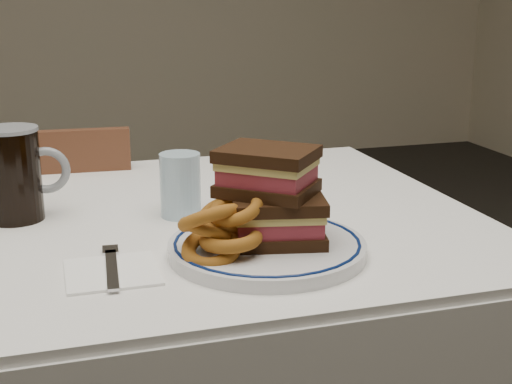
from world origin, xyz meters
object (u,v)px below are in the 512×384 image
object	(u,v)px
reuben_sandwich	(273,195)
beer_mug	(15,173)
main_plate	(267,247)
chair_far	(52,281)

from	to	relation	value
reuben_sandwich	beer_mug	size ratio (longest dim) A/B	1.09
main_plate	reuben_sandwich	xyz separation A→B (m)	(0.01, 0.01, 0.08)
chair_far	reuben_sandwich	xyz separation A→B (m)	(0.33, -0.70, 0.38)
reuben_sandwich	beer_mug	distance (m)	0.46
beer_mug	chair_far	bearing A→B (deg)	84.53
chair_far	main_plate	size ratio (longest dim) A/B	2.87
chair_far	main_plate	world-z (taller)	chair_far
beer_mug	main_plate	bearing A→B (deg)	-38.17
chair_far	beer_mug	distance (m)	0.57
main_plate	beer_mug	xyz separation A→B (m)	(-0.36, 0.28, 0.07)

